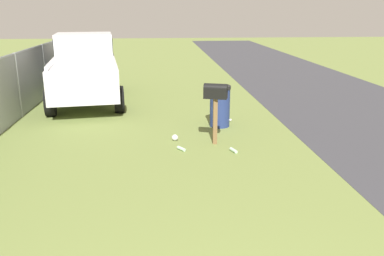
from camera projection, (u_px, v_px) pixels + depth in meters
The scene contains 8 objects.
mailbox at pixel (216, 96), 8.48m from camera, with size 0.34×0.53×1.33m.
pickup_truck at pixel (85, 66), 12.62m from camera, with size 5.14×2.64×2.09m.
trash_bin at pixel (220, 106), 9.96m from camera, with size 0.52×0.52×1.03m.
fence_section at pixel (18, 83), 10.69m from camera, with size 15.82×0.07×1.74m.
litter_can_midfield_b at pixel (229, 120), 10.52m from camera, with size 0.07×0.07×0.12m, color silver.
litter_bag_near_hydrant at pixel (175, 138), 8.97m from camera, with size 0.14×0.14×0.14m, color silver.
litter_bottle_by_mailbox at pixel (181, 149), 8.37m from camera, with size 0.07×0.07×0.22m, color #B2D8BF.
litter_bottle_midfield_a at pixel (234, 150), 8.27m from camera, with size 0.07×0.07×0.22m, color #B2D8BF.
Camera 1 is at (-1.29, 0.41, 2.84)m, focal length 37.49 mm.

